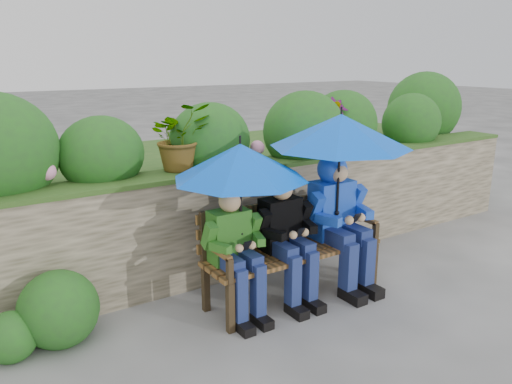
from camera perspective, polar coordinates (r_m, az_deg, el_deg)
ground at (r=4.27m, az=0.75°, el=-12.72°), size 60.00×60.00×0.00m
garden_backdrop at (r=5.36m, az=-8.31°, el=0.38°), size 8.03×2.89×1.86m
park_bench at (r=4.26m, az=3.85°, el=-5.78°), size 1.58×0.46×0.84m
boy_left at (r=3.87m, az=-2.39°, el=-6.25°), size 0.47×0.54×1.04m
boy_middle at (r=4.12m, az=3.53°, el=-4.73°), size 0.49×0.57×1.08m
boy_right at (r=4.43m, az=9.40°, el=-2.22°), size 0.57×0.69×1.18m
umbrella_left at (r=3.73m, az=-1.80°, el=3.48°), size 1.04×1.04×0.79m
umbrella_right at (r=4.22m, az=9.64°, el=6.89°), size 1.19×1.19×0.93m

